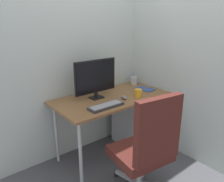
{
  "coord_description": "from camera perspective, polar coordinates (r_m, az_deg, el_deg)",
  "views": [
    {
      "loc": [
        -1.53,
        -1.9,
        1.62
      ],
      "look_at": [
        -0.05,
        -0.07,
        0.85
      ],
      "focal_mm": 35.47,
      "sensor_mm": 36.0,
      "label": 1
    }
  ],
  "objects": [
    {
      "name": "coffee_mug",
      "position": [
        2.61,
        6.77,
        -0.49
      ],
      "size": [
        0.12,
        0.08,
        0.09
      ],
      "color": "orange",
      "rests_on": "desk"
    },
    {
      "name": "mouse",
      "position": [
        2.53,
        3.1,
        -1.66
      ],
      "size": [
        0.07,
        0.11,
        0.04
      ],
      "primitive_type": "ellipsoid",
      "rotation": [
        0.0,
        0.0,
        -0.17
      ],
      "color": "slate",
      "rests_on": "desk"
    },
    {
      "name": "wall_back",
      "position": [
        2.75,
        -5.17,
        13.39
      ],
      "size": [
        2.59,
        0.04,
        2.8
      ],
      "primitive_type": "cube",
      "color": "#B7C1BC",
      "rests_on": "ground_plane"
    },
    {
      "name": "filing_cabinet",
      "position": [
        3.03,
        5.54,
        -7.35
      ],
      "size": [
        0.4,
        0.46,
        0.65
      ],
      "color": "#B2B5BA",
      "rests_on": "ground_plane"
    },
    {
      "name": "keyboard",
      "position": [
        2.29,
        -1.56,
        -3.87
      ],
      "size": [
        0.39,
        0.14,
        0.03
      ],
      "color": "#333338",
      "rests_on": "desk"
    },
    {
      "name": "office_chair",
      "position": [
        2.05,
        9.0,
        -13.84
      ],
      "size": [
        0.58,
        0.59,
        1.04
      ],
      "color": "black",
      "rests_on": "ground_plane"
    },
    {
      "name": "pen_holder",
      "position": [
        3.09,
        5.71,
        2.7
      ],
      "size": [
        0.09,
        0.09,
        0.18
      ],
      "color": "#B2B5BA",
      "rests_on": "desk"
    },
    {
      "name": "wall_side_right",
      "position": [
        2.83,
        13.73,
        13.1
      ],
      "size": [
        0.04,
        1.92,
        2.8
      ],
      "primitive_type": "cube",
      "color": "#B7C1BC",
      "rests_on": "ground_plane"
    },
    {
      "name": "ground_plane",
      "position": [
        2.93,
        -0.14,
        -15.52
      ],
      "size": [
        8.0,
        8.0,
        0.0
      ],
      "primitive_type": "plane",
      "color": "#4C4C51"
    },
    {
      "name": "monitor",
      "position": [
        2.5,
        -4.24,
        3.55
      ],
      "size": [
        0.54,
        0.12,
        0.44
      ],
      "color": "black",
      "rests_on": "desk"
    },
    {
      "name": "desk",
      "position": [
        2.61,
        -0.15,
        -2.8
      ],
      "size": [
        1.36,
        0.69,
        0.75
      ],
      "color": "brown",
      "rests_on": "ground_plane"
    },
    {
      "name": "notebook",
      "position": [
        2.89,
        8.46,
        0.51
      ],
      "size": [
        0.17,
        0.26,
        0.01
      ],
      "primitive_type": "cube",
      "rotation": [
        0.0,
        0.0,
        0.14
      ],
      "color": "#334C8C",
      "rests_on": "desk"
    }
  ]
}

